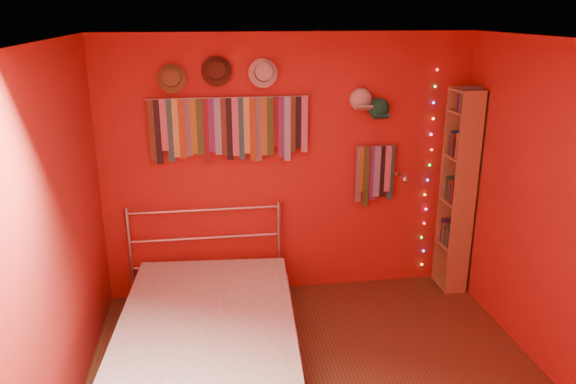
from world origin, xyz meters
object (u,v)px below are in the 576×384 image
bed (208,332)px  bookshelf (462,191)px  reading_lamp (404,178)px  tie_rack (230,127)px

bed → bookshelf: bearing=23.6°
reading_lamp → bookshelf: bearing=2.4°
tie_rack → reading_lamp: size_ratio=4.56×
bed → tie_rack: bearing=79.7°
tie_rack → bed: (-0.26, -1.03, -1.45)m
reading_lamp → bookshelf: bookshelf is taller
bookshelf → bed: bearing=-160.4°
tie_rack → bookshelf: size_ratio=0.72×
tie_rack → bookshelf: bookshelf is taller
tie_rack → reading_lamp: tie_rack is taller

